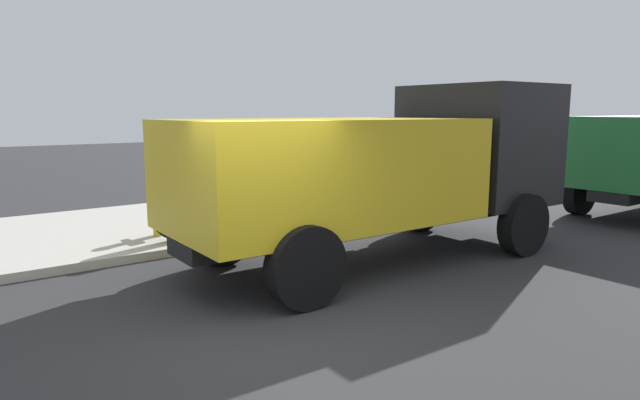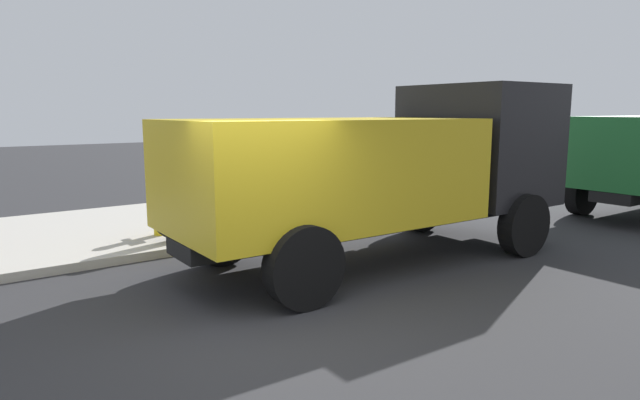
% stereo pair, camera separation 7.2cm
% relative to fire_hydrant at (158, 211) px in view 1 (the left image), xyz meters
% --- Properties ---
extents(ground_plane, '(80.00, 80.00, 0.00)m').
position_rel_fire_hydrant_xyz_m(ground_plane, '(-0.54, -5.14, -0.62)').
color(ground_plane, '#2D2D30').
extents(sidewalk_curb, '(36.00, 5.00, 0.15)m').
position_rel_fire_hydrant_xyz_m(sidewalk_curb, '(-0.54, 1.36, -0.55)').
color(sidewalk_curb, '#BCB7AD').
rests_on(sidewalk_curb, ground).
extents(fire_hydrant, '(0.25, 0.57, 0.88)m').
position_rel_fire_hydrant_xyz_m(fire_hydrant, '(0.00, 0.00, 0.00)').
color(fire_hydrant, yellow).
rests_on(fire_hydrant, sidewalk_curb).
extents(loose_tire, '(1.15, 0.57, 1.12)m').
position_rel_fire_hydrant_xyz_m(loose_tire, '(0.14, -0.55, 0.09)').
color(loose_tire, black).
rests_on(loose_tire, sidewalk_curb).
extents(dump_truck_yellow, '(7.07, 2.96, 3.00)m').
position_rel_fire_hydrant_xyz_m(dump_truck_yellow, '(2.71, -3.44, 0.99)').
color(dump_truck_yellow, gold).
rests_on(dump_truck_yellow, ground).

